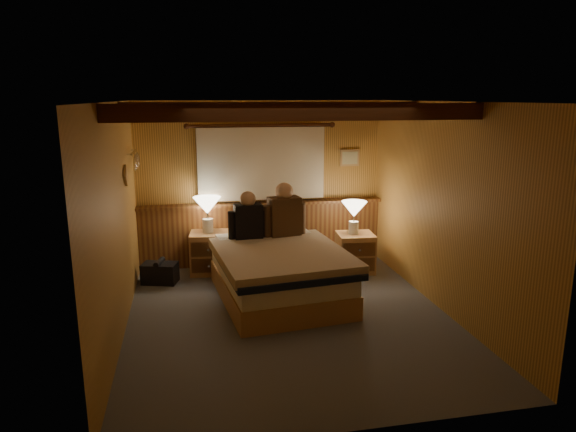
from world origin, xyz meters
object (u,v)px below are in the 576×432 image
object	(u,v)px
lamp_left	(207,208)
duffel_bag	(160,273)
nightstand_right	(355,253)
person_left	(248,219)
person_right	(284,213)
nightstand_left	(210,253)
bed	(280,273)
lamp_right	(354,211)

from	to	relation	value
lamp_left	duffel_bag	distance (m)	1.09
nightstand_right	person_left	xyz separation A→B (m)	(-1.55, -0.22, 0.62)
person_left	duffel_bag	size ratio (longest dim) A/B	1.25
lamp_left	person_right	bearing A→B (deg)	-30.58
person_left	person_right	distance (m)	0.49
nightstand_left	person_right	world-z (taller)	person_right
person_left	person_right	xyz separation A→B (m)	(0.49, 0.04, 0.04)
person_left	person_right	bearing A→B (deg)	1.72
nightstand_left	person_right	distance (m)	1.29
person_left	bed	bearing A→B (deg)	-65.22
lamp_left	person_left	distance (m)	0.80
bed	duffel_bag	bearing A→B (deg)	143.05
nightstand_right	lamp_left	size ratio (longest dim) A/B	1.10
bed	person_left	xyz separation A→B (m)	(-0.31, 0.58, 0.56)
bed	lamp_right	distance (m)	1.57
nightstand_right	lamp_right	bearing A→B (deg)	152.26
bed	nightstand_left	bearing A→B (deg)	117.69
nightstand_right	person_left	size ratio (longest dim) A/B	0.87
lamp_left	person_right	distance (m)	1.14
nightstand_left	duffel_bag	world-z (taller)	nightstand_left
nightstand_left	nightstand_right	bearing A→B (deg)	-3.99
lamp_left	person_left	xyz separation A→B (m)	(0.50, -0.62, -0.04)
duffel_bag	nightstand_left	bearing A→B (deg)	40.37
person_left	nightstand_left	bearing A→B (deg)	126.05
nightstand_left	lamp_left	size ratio (longest dim) A/B	1.15
nightstand_right	person_left	bearing A→B (deg)	-166.99
duffel_bag	bed	bearing A→B (deg)	-14.04
duffel_bag	person_right	bearing A→B (deg)	7.92
lamp_right	person_right	world-z (taller)	person_right
lamp_left	person_left	bearing A→B (deg)	-51.46
person_right	duffel_bag	xyz separation A→B (m)	(-1.66, 0.25, -0.80)
nightstand_right	person_right	distance (m)	1.27
nightstand_left	lamp_right	size ratio (longest dim) A/B	1.26
nightstand_right	duffel_bag	world-z (taller)	nightstand_right
lamp_right	duffel_bag	bearing A→B (deg)	178.90
nightstand_left	lamp_right	world-z (taller)	lamp_right
nightstand_left	person_left	distance (m)	0.98
lamp_right	duffel_bag	size ratio (longest dim) A/B	0.91
bed	lamp_left	distance (m)	1.57
person_right	nightstand_right	bearing A→B (deg)	-0.04
bed	nightstand_left	distance (m)	1.42
lamp_left	duffel_bag	size ratio (longest dim) A/B	0.99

